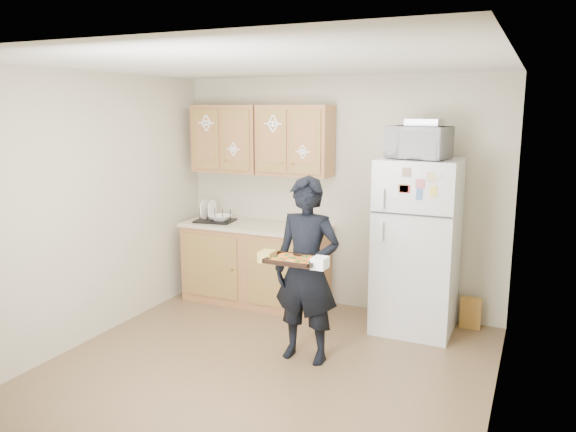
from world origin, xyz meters
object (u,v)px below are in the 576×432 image
at_px(refrigerator, 417,246).
at_px(person, 307,270).
at_px(microwave, 418,143).
at_px(dish_rack, 215,214).
at_px(baking_tray, 293,261).

bearing_deg(refrigerator, person, -123.74).
bearing_deg(microwave, dish_rack, -170.47).
bearing_deg(refrigerator, baking_tray, -117.44).
bearing_deg(refrigerator, dish_rack, -179.79).
bearing_deg(dish_rack, person, -34.09).
xyz_separation_m(refrigerator, microwave, (-0.02, -0.05, 1.00)).
height_order(baking_tray, microwave, microwave).
xyz_separation_m(person, microwave, (0.70, 1.02, 1.05)).
relative_size(refrigerator, dish_rack, 4.07).
relative_size(baking_tray, dish_rack, 0.97).
height_order(microwave, dish_rack, microwave).
relative_size(person, dish_rack, 3.86).
bearing_deg(baking_tray, dish_rack, 139.79).
xyz_separation_m(microwave, dish_rack, (-2.27, 0.04, -0.87)).
bearing_deg(person, microwave, 56.35).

